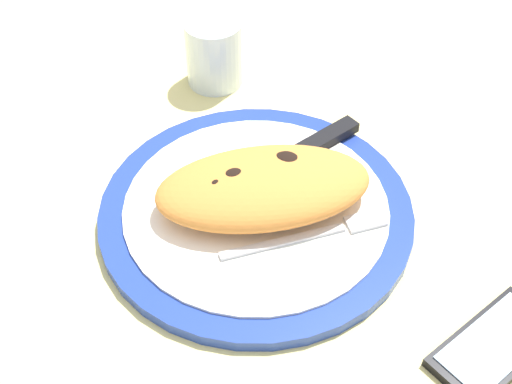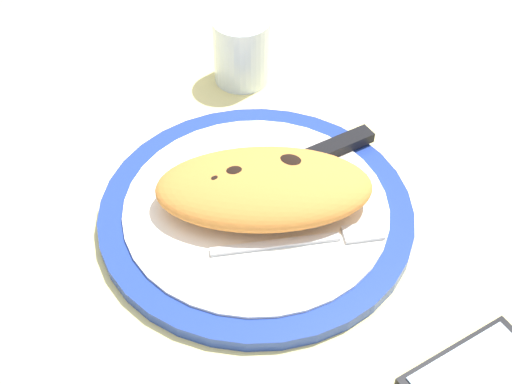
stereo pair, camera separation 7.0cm
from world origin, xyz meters
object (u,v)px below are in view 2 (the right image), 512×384
object	(u,v)px
fork	(316,239)
water_glass	(242,55)
calzone	(263,186)
smartphone	(474,375)
plate	(256,211)
knife	(310,159)

from	to	relation	value
fork	water_glass	size ratio (longest dim) A/B	1.99
calzone	smartphone	distance (cm)	26.62
plate	smartphone	bearing A→B (deg)	-64.75
knife	water_glass	size ratio (longest dim) A/B	2.79
calzone	knife	size ratio (longest dim) A/B	1.04
calzone	knife	world-z (taller)	calzone
plate	smartphone	distance (cm)	26.52
knife	water_glass	world-z (taller)	water_glass
calzone	fork	distance (cm)	7.64
fork	water_glass	world-z (taller)	water_glass
calzone	water_glass	bearing A→B (deg)	76.66
fork	calzone	bearing A→B (deg)	115.25
calzone	fork	xyz separation A→B (cm)	(3.13, -6.64, -2.11)
plate	water_glass	size ratio (longest dim) A/B	3.85
calzone	smartphone	world-z (taller)	calzone
smartphone	water_glass	bearing A→B (deg)	95.90
plate	fork	world-z (taller)	fork
plate	fork	xyz separation A→B (cm)	(4.00, -6.36, 1.07)
plate	calzone	size ratio (longest dim) A/B	1.33
calzone	knife	bearing A→B (deg)	30.18
plate	fork	bearing A→B (deg)	-57.84
plate	calzone	distance (cm)	3.31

